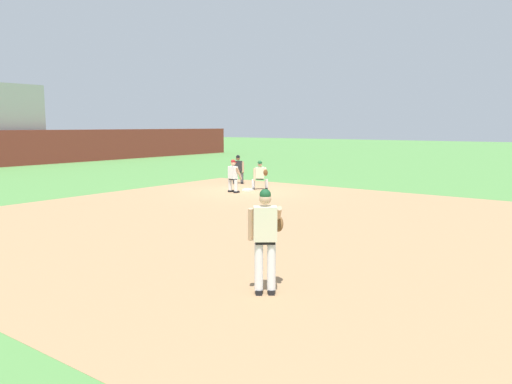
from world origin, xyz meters
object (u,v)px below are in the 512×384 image
(baseball, at_px, (255,226))
(umpire, at_px, (238,168))
(first_base_bag, at_px, (248,190))
(first_baseman, at_px, (260,174))
(pitcher, at_px, (266,235))
(baserunner, at_px, (233,175))

(baseball, distance_m, umpire, 11.01)
(first_base_bag, relative_size, baseball, 5.14)
(first_base_bag, xyz_separation_m, baseball, (-6.34, -5.15, -0.01))
(first_base_bag, relative_size, first_baseman, 0.28)
(pitcher, distance_m, baserunner, 13.36)
(first_base_bag, bearing_deg, first_baseman, -19.45)
(first_baseman, bearing_deg, first_base_bag, 160.55)
(first_base_bag, distance_m, first_baseman, 0.97)
(first_base_bag, bearing_deg, pitcher, -141.16)
(pitcher, bearing_deg, umpire, 40.32)
(pitcher, bearing_deg, first_base_bag, 38.84)
(baseball, xyz_separation_m, pitcher, (-4.47, -3.56, 1.02))
(first_base_bag, relative_size, pitcher, 0.20)
(first_baseman, bearing_deg, baserunner, 164.69)
(pitcher, relative_size, first_baseman, 1.39)
(first_baseman, relative_size, umpire, 0.92)
(baseball, height_order, first_baseman, first_baseman)
(first_base_bag, distance_m, baseball, 8.16)
(baseball, distance_m, first_baseman, 8.57)
(pitcher, bearing_deg, baseball, 38.49)
(first_base_bag, height_order, umpire, umpire)
(first_base_bag, distance_m, baserunner, 1.13)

